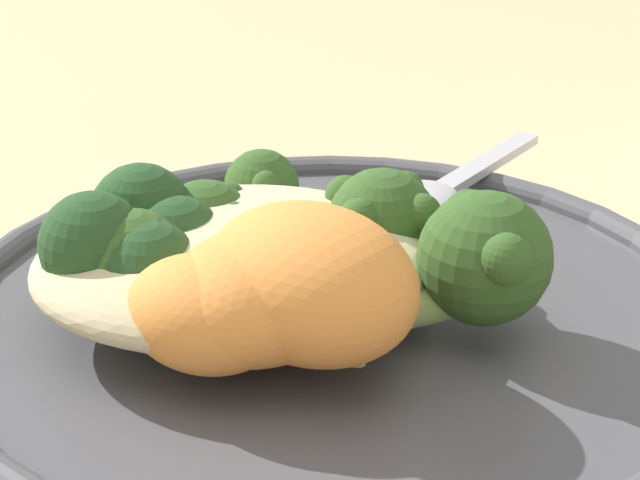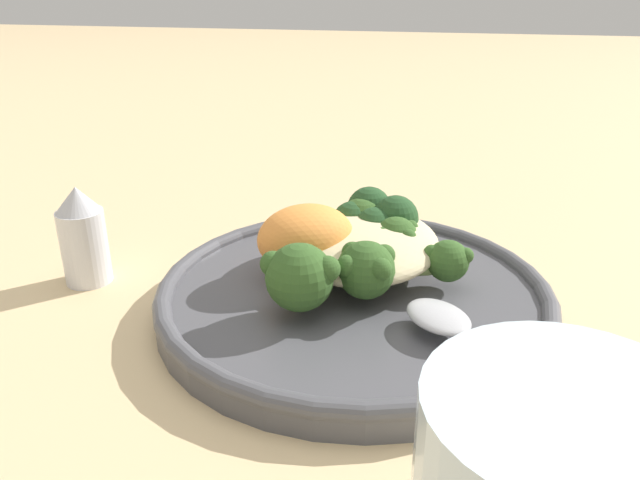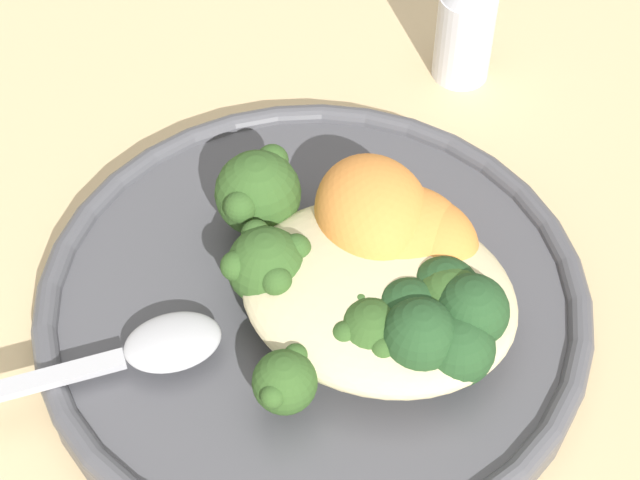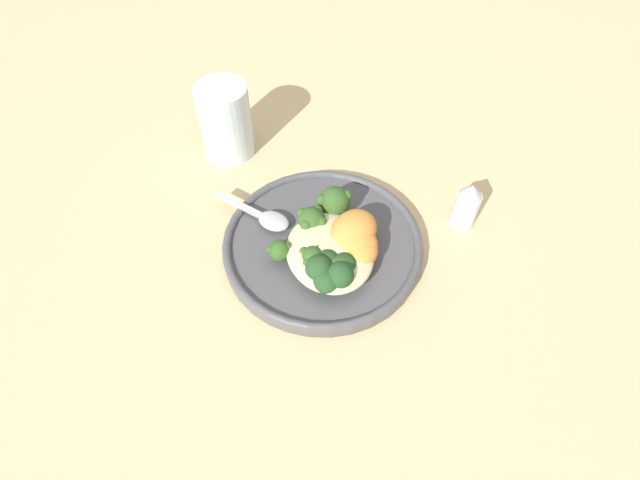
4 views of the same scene
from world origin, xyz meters
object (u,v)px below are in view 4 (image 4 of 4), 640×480
(kale_tuft, at_px, (331,271))
(spoon, at_px, (267,218))
(plate, at_px, (323,244))
(salt_shaker, at_px, (467,205))
(broccoli_stalk_1, at_px, (318,224))
(broccoli_stalk_4, at_px, (341,266))
(sweet_potato_chunk_0, at_px, (362,252))
(sweet_potato_chunk_1, at_px, (354,232))
(broccoli_stalk_3, at_px, (320,255))
(quinoa_mound, at_px, (330,252))
(broccoli_stalk_2, at_px, (298,249))
(broccoli_stalk_0, at_px, (335,204))
(sweet_potato_chunk_2, at_px, (353,240))
(water_glass, at_px, (226,121))

(kale_tuft, relative_size, spoon, 0.58)
(plate, height_order, salt_shaker, salt_shaker)
(plate, distance_m, broccoli_stalk_1, 0.03)
(broccoli_stalk_1, bearing_deg, broccoli_stalk_4, 139.32)
(sweet_potato_chunk_0, distance_m, sweet_potato_chunk_1, 0.03)
(plate, xyz_separation_m, broccoli_stalk_3, (-0.03, 0.01, 0.02))
(quinoa_mound, bearing_deg, broccoli_stalk_3, 97.40)
(plate, bearing_deg, broccoli_stalk_2, 113.05)
(broccoli_stalk_0, relative_size, sweet_potato_chunk_0, 1.67)
(broccoli_stalk_2, height_order, salt_shaker, salt_shaker)
(sweet_potato_chunk_0, relative_size, sweet_potato_chunk_1, 0.73)
(sweet_potato_chunk_0, distance_m, salt_shaker, 0.16)
(quinoa_mound, bearing_deg, broccoli_stalk_4, -165.07)
(broccoli_stalk_4, relative_size, sweet_potato_chunk_2, 1.14)
(sweet_potato_chunk_1, height_order, spoon, sweet_potato_chunk_1)
(sweet_potato_chunk_0, bearing_deg, sweet_potato_chunk_1, 2.97)
(kale_tuft, bearing_deg, plate, -6.55)
(broccoli_stalk_4, distance_m, sweet_potato_chunk_0, 0.03)
(sweet_potato_chunk_2, bearing_deg, spoon, 51.15)
(water_glass, bearing_deg, broccoli_stalk_0, -148.66)
(quinoa_mound, relative_size, salt_shaker, 1.73)
(broccoli_stalk_0, height_order, broccoli_stalk_3, broccoli_stalk_0)
(sweet_potato_chunk_0, xyz_separation_m, water_glass, (0.27, 0.12, 0.02))
(broccoli_stalk_4, bearing_deg, broccoli_stalk_2, -107.71)
(broccoli_stalk_2, bearing_deg, spoon, -67.49)
(quinoa_mound, xyz_separation_m, sweet_potato_chunk_1, (0.02, -0.04, 0.01))
(spoon, xyz_separation_m, salt_shaker, (-0.05, -0.26, 0.01))
(broccoli_stalk_1, bearing_deg, broccoli_stalk_2, 81.41)
(quinoa_mound, distance_m, broccoli_stalk_1, 0.04)
(sweet_potato_chunk_2, bearing_deg, broccoli_stalk_2, 81.02)
(sweet_potato_chunk_1, xyz_separation_m, kale_tuft, (-0.05, 0.04, -0.00))
(broccoli_stalk_0, bearing_deg, plate, 141.82)
(broccoli_stalk_0, relative_size, sweet_potato_chunk_1, 1.21)
(spoon, distance_m, salt_shaker, 0.26)
(broccoli_stalk_4, xyz_separation_m, sweet_potato_chunk_2, (0.03, -0.02, 0.00))
(broccoli_stalk_2, relative_size, salt_shaker, 1.59)
(broccoli_stalk_3, height_order, water_glass, water_glass)
(sweet_potato_chunk_2, height_order, water_glass, water_glass)
(sweet_potato_chunk_0, relative_size, sweet_potato_chunk_2, 0.74)
(salt_shaker, bearing_deg, water_glass, 51.00)
(sweet_potato_chunk_0, distance_m, water_glass, 0.30)
(broccoli_stalk_1, xyz_separation_m, salt_shaker, (-0.02, -0.20, -0.00))
(broccoli_stalk_3, bearing_deg, sweet_potato_chunk_2, 165.82)
(sweet_potato_chunk_2, bearing_deg, kale_tuft, 133.39)
(broccoli_stalk_2, bearing_deg, broccoli_stalk_4, 135.27)
(broccoli_stalk_2, relative_size, sweet_potato_chunk_2, 1.74)
(broccoli_stalk_2, bearing_deg, quinoa_mound, 155.32)
(plate, xyz_separation_m, sweet_potato_chunk_0, (-0.04, -0.04, 0.03))
(sweet_potato_chunk_0, relative_size, salt_shaker, 0.67)
(broccoli_stalk_3, relative_size, water_glass, 0.87)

